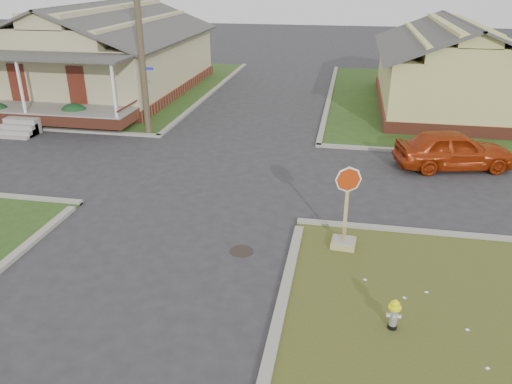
% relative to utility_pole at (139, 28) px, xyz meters
% --- Properties ---
extents(ground, '(120.00, 120.00, 0.00)m').
position_rel_utility_pole_xyz_m(ground, '(4.20, -8.90, -4.66)').
color(ground, '#2A292C').
rests_on(ground, ground).
extents(verge_far_left, '(19.00, 19.00, 0.05)m').
position_rel_utility_pole_xyz_m(verge_far_left, '(-8.80, 9.10, -4.64)').
color(verge_far_left, '#294719').
rests_on(verge_far_left, ground).
extents(curbs, '(80.00, 40.00, 0.12)m').
position_rel_utility_pole_xyz_m(curbs, '(4.20, -3.90, -4.66)').
color(curbs, gray).
rests_on(curbs, ground).
extents(manhole, '(0.64, 0.64, 0.01)m').
position_rel_utility_pole_xyz_m(manhole, '(6.40, -9.40, -4.66)').
color(manhole, black).
rests_on(manhole, ground).
extents(corner_house, '(10.10, 15.50, 5.30)m').
position_rel_utility_pole_xyz_m(corner_house, '(-5.80, 7.78, -2.38)').
color(corner_house, brown).
rests_on(corner_house, ground).
extents(side_house_yellow, '(7.60, 11.60, 4.70)m').
position_rel_utility_pole_xyz_m(side_house_yellow, '(14.20, 7.60, -2.47)').
color(side_house_yellow, brown).
rests_on(side_house_yellow, ground).
extents(utility_pole, '(1.80, 0.28, 9.00)m').
position_rel_utility_pole_xyz_m(utility_pole, '(0.00, 0.00, 0.00)').
color(utility_pole, '#423926').
rests_on(utility_pole, ground).
extents(fire_hydrant, '(0.26, 0.26, 0.71)m').
position_rel_utility_pole_xyz_m(fire_hydrant, '(10.19, -11.95, -4.22)').
color(fire_hydrant, black).
rests_on(fire_hydrant, ground).
extents(stop_sign, '(0.66, 0.64, 2.32)m').
position_rel_utility_pole_xyz_m(stop_sign, '(9.08, -8.68, -4.11)').
color(stop_sign, tan).
rests_on(stop_sign, ground).
extents(red_sedan, '(4.59, 2.67, 1.47)m').
position_rel_utility_pole_xyz_m(red_sedan, '(12.96, -1.85, -3.93)').
color(red_sedan, '#A12E0B').
rests_on(red_sedan, ground).
extents(hedge_right, '(1.42, 1.16, 1.08)m').
position_rel_utility_pole_xyz_m(hedge_right, '(-3.93, 0.55, -4.07)').
color(hedge_right, '#14391C').
rests_on(hedge_right, verge_far_left).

